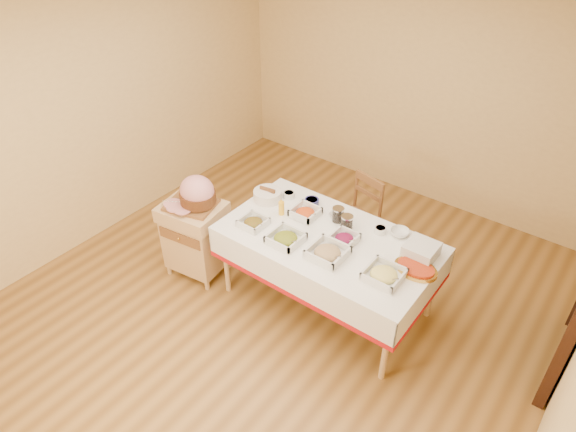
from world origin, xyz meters
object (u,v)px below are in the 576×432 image
object	(u,v)px
preserve_jar_left	(338,215)
plate_stack	(421,251)
dining_chair	(357,217)
ham_on_board	(196,194)
preserve_jar_right	(347,223)
bread_basket	(268,195)
butcher_cart	(195,235)
mustard_bottle	(281,207)
dining_table	(328,252)
brass_platter	(416,269)

from	to	relation	value
preserve_jar_left	plate_stack	distance (m)	0.79
dining_chair	ham_on_board	bearing A→B (deg)	-132.68
preserve_jar_left	preserve_jar_right	size ratio (longest dim) A/B	1.00
bread_basket	preserve_jar_right	bearing A→B (deg)	4.01
dining_chair	preserve_jar_right	bearing A→B (deg)	-70.22
butcher_cart	bread_basket	bearing A→B (deg)	47.71
dining_chair	mustard_bottle	bearing A→B (deg)	-116.12
dining_table	dining_chair	xyz separation A→B (m)	(-0.16, 0.78, -0.15)
plate_stack	brass_platter	world-z (taller)	plate_stack
preserve_jar_left	brass_platter	xyz separation A→B (m)	(0.84, -0.19, -0.04)
plate_stack	brass_platter	xyz separation A→B (m)	(0.05, -0.18, -0.04)
dining_table	bread_basket	bearing A→B (deg)	169.95
preserve_jar_right	butcher_cart	bearing A→B (deg)	-155.97
preserve_jar_right	plate_stack	world-z (taller)	preserve_jar_right
dining_table	ham_on_board	size ratio (longest dim) A/B	3.97
butcher_cart	plate_stack	distance (m)	2.09
dining_chair	preserve_jar_right	xyz separation A→B (m)	(0.21, -0.59, 0.37)
butcher_cart	dining_chair	world-z (taller)	dining_chair
ham_on_board	plate_stack	size ratio (longest dim) A/B	1.86
dining_chair	mustard_bottle	distance (m)	0.92
butcher_cart	preserve_jar_left	xyz separation A→B (m)	(1.17, 0.63, 0.38)
ham_on_board	mustard_bottle	distance (m)	0.77
bread_basket	plate_stack	size ratio (longest dim) A/B	1.07
butcher_cart	brass_platter	distance (m)	2.09
dining_table	dining_chair	size ratio (longest dim) A/B	2.10
mustard_bottle	brass_platter	xyz separation A→B (m)	(1.29, 0.03, -0.05)
dining_table	preserve_jar_left	distance (m)	0.34
mustard_bottle	ham_on_board	bearing A→B (deg)	-150.72
dining_table	preserve_jar_right	bearing A→B (deg)	74.54
ham_on_board	mustard_bottle	size ratio (longest dim) A/B	2.82
dining_chair	plate_stack	xyz separation A→B (m)	(0.88, -0.54, 0.37)
preserve_jar_left	bread_basket	xyz separation A→B (m)	(-0.70, -0.11, -0.01)
ham_on_board	bread_basket	distance (m)	0.65
dining_chair	preserve_jar_left	size ratio (longest dim) A/B	6.42
dining_table	plate_stack	distance (m)	0.79
preserve_jar_right	mustard_bottle	world-z (taller)	mustard_bottle
dining_chair	preserve_jar_right	world-z (taller)	preserve_jar_right
butcher_cart	ham_on_board	bearing A→B (deg)	38.04
brass_platter	ham_on_board	bearing A→B (deg)	-168.25
mustard_bottle	preserve_jar_left	bearing A→B (deg)	25.59
preserve_jar_right	mustard_bottle	xyz separation A→B (m)	(-0.58, -0.17, 0.01)
dining_table	brass_platter	bearing A→B (deg)	4.52
preserve_jar_left	preserve_jar_right	world-z (taller)	same
dining_table	plate_stack	world-z (taller)	plate_stack
mustard_bottle	plate_stack	distance (m)	1.26
butcher_cart	brass_platter	bearing A→B (deg)	12.48
mustard_bottle	bread_basket	bearing A→B (deg)	156.30
bread_basket	brass_platter	distance (m)	1.54
preserve_jar_right	mustard_bottle	size ratio (longest dim) A/B	0.83
mustard_bottle	bread_basket	world-z (taller)	mustard_bottle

